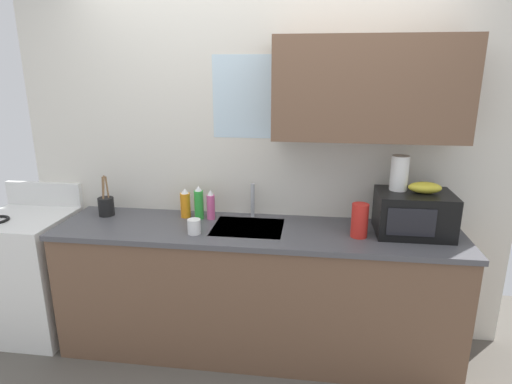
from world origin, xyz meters
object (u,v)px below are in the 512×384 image
at_px(banana_bunch, 425,188).
at_px(dish_soap_bottle_orange, 185,204).
at_px(stove_range, 31,273).
at_px(cereal_canister, 360,220).
at_px(utensil_crock, 106,206).
at_px(mug_white, 194,227).
at_px(paper_towel_roll, 399,173).
at_px(dish_soap_bottle_pink, 211,206).
at_px(dish_soap_bottle_green, 199,203).
at_px(microwave, 414,213).

xyz_separation_m(banana_bunch, dish_soap_bottle_orange, (-1.57, 0.11, -0.21)).
relative_size(stove_range, cereal_canister, 5.07).
bearing_deg(dish_soap_bottle_orange, utensil_crock, -175.89).
bearing_deg(stove_range, mug_white, -6.31).
bearing_deg(mug_white, paper_towel_roll, 10.70).
height_order(dish_soap_bottle_pink, dish_soap_bottle_green, dish_soap_bottle_green).
bearing_deg(paper_towel_roll, dish_soap_bottle_green, 178.20).
height_order(microwave, dish_soap_bottle_pink, microwave).
distance_m(dish_soap_bottle_pink, mug_white, 0.29).
bearing_deg(banana_bunch, stove_range, -179.02).
xyz_separation_m(dish_soap_bottle_pink, dish_soap_bottle_orange, (-0.19, 0.01, 0.00)).
height_order(banana_bunch, dish_soap_bottle_green, banana_bunch).
relative_size(banana_bunch, dish_soap_bottle_green, 0.85).
relative_size(dish_soap_bottle_orange, mug_white, 2.20).
xyz_separation_m(dish_soap_bottle_orange, cereal_canister, (1.18, -0.21, 0.01)).
relative_size(paper_towel_roll, dish_soap_bottle_pink, 1.06).
relative_size(dish_soap_bottle_pink, dish_soap_bottle_green, 0.88).
bearing_deg(utensil_crock, dish_soap_bottle_green, 1.83).
distance_m(dish_soap_bottle_pink, dish_soap_bottle_green, 0.08).
height_order(stove_range, dish_soap_bottle_green, dish_soap_bottle_green).
distance_m(banana_bunch, mug_white, 1.46).
bearing_deg(cereal_canister, stove_range, 178.68).
xyz_separation_m(stove_range, paper_towel_roll, (2.57, 0.10, 0.82)).
bearing_deg(utensil_crock, microwave, -1.96).
distance_m(stove_range, utensil_crock, 0.78).
distance_m(paper_towel_roll, utensil_crock, 2.01).
distance_m(microwave, dish_soap_bottle_pink, 1.33).
distance_m(dish_soap_bottle_pink, utensil_crock, 0.76).
bearing_deg(utensil_crock, stove_range, -168.67).
relative_size(paper_towel_roll, utensil_crock, 0.74).
height_order(stove_range, banana_bunch, banana_bunch).
distance_m(paper_towel_roll, mug_white, 1.34).
relative_size(dish_soap_bottle_green, mug_white, 2.49).
bearing_deg(dish_soap_bottle_green, stove_range, -173.73).
height_order(microwave, paper_towel_roll, paper_towel_roll).
relative_size(cereal_canister, mug_white, 2.24).
xyz_separation_m(stove_range, dish_soap_bottle_green, (1.25, 0.14, 0.55)).
height_order(banana_bunch, dish_soap_bottle_orange, banana_bunch).
height_order(stove_range, dish_soap_bottle_orange, dish_soap_bottle_orange).
xyz_separation_m(stove_range, mug_white, (1.30, -0.14, 0.49)).
distance_m(dish_soap_bottle_pink, dish_soap_bottle_orange, 0.19).
distance_m(stove_range, dish_soap_bottle_green, 1.38).
xyz_separation_m(dish_soap_bottle_green, mug_white, (0.04, -0.28, -0.06)).
distance_m(dish_soap_bottle_green, dish_soap_bottle_orange, 0.11).
relative_size(dish_soap_bottle_pink, cereal_canister, 0.97).
bearing_deg(dish_soap_bottle_orange, mug_white, -64.10).
distance_m(microwave, dish_soap_bottle_green, 1.42).
height_order(microwave, cereal_canister, microwave).
relative_size(microwave, banana_bunch, 2.30).
bearing_deg(paper_towel_roll, banana_bunch, -18.43).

